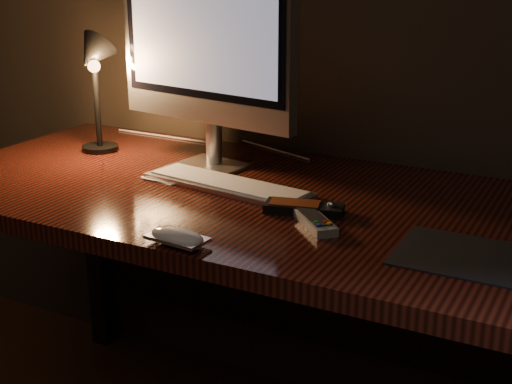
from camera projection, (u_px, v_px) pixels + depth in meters
The scene contains 10 objects.
desk at pixel (266, 235), 1.71m from camera, with size 1.60×0.75×0.75m.
monitor at pixel (205, 39), 1.70m from camera, with size 0.52×0.18×0.54m.
keyboard at pixel (227, 184), 1.65m from camera, with size 0.42×0.12×0.02m, color silver.
mousepad at pixel (469, 256), 1.27m from camera, with size 0.25×0.20×0.00m, color black.
mouse at pixel (177, 239), 1.32m from camera, with size 0.12×0.06×0.02m, color white.
media_remote at pixel (304, 208), 1.48m from camera, with size 0.17×0.10×0.03m.
tv_remote at pixel (311, 218), 1.43m from camera, with size 0.16×0.16×0.02m.
papers at pixel (165, 177), 1.72m from camera, with size 0.10×0.07×0.01m, color white.
desk_lamp at pixel (94, 71), 1.86m from camera, with size 0.15×0.17×0.33m.
cable at pixel (213, 143), 2.03m from camera, with size 0.01×0.01×0.65m, color white.
Camera 1 is at (0.73, 0.51, 1.26)m, focal length 50.00 mm.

